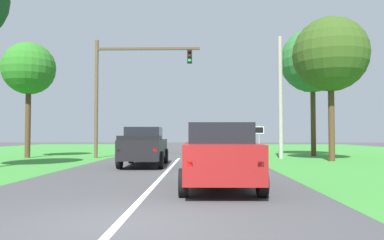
{
  "coord_description": "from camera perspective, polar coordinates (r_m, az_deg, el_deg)",
  "views": [
    {
      "loc": [
        1.45,
        -6.76,
        1.57
      ],
      "look_at": [
        0.89,
        17.21,
        2.5
      ],
      "focal_mm": 35.48,
      "sensor_mm": 36.0,
      "label": 1
    }
  ],
  "objects": [
    {
      "name": "ground_plane",
      "position": [
        17.16,
        -3.54,
        -7.46
      ],
      "size": [
        120.0,
        120.0,
        0.0
      ],
      "primitive_type": "plane",
      "color": "#424244"
    },
    {
      "name": "extra_tree_2",
      "position": [
        24.42,
        20.1,
        9.21
      ],
      "size": [
        4.45,
        4.45,
        8.6
      ],
      "color": "#4C351E",
      "rests_on": "ground_plane"
    },
    {
      "name": "utility_pole_right",
      "position": [
        25.61,
        13.17,
        3.36
      ],
      "size": [
        0.28,
        0.28,
        8.06
      ],
      "primitive_type": "cylinder",
      "color": "#9E998E",
      "rests_on": "ground_plane"
    },
    {
      "name": "keep_moving_sign",
      "position": [
        24.17,
        10.06,
        -2.54
      ],
      "size": [
        0.6,
        0.09,
        2.21
      ],
      "color": "gray",
      "rests_on": "ground_plane"
    },
    {
      "name": "extra_tree_1",
      "position": [
        28.47,
        -23.33,
        7.06
      ],
      "size": [
        3.57,
        3.57,
        7.9
      ],
      "color": "#4C351E",
      "rests_on": "ground_plane"
    },
    {
      "name": "traffic_light",
      "position": [
        26.17,
        -10.38,
        5.86
      ],
      "size": [
        7.14,
        0.4,
        7.99
      ],
      "color": "brown",
      "rests_on": "ground_plane"
    },
    {
      "name": "pickup_truck_lead",
      "position": [
        19.18,
        -7.17,
        -3.9
      ],
      "size": [
        2.23,
        5.47,
        1.94
      ],
      "color": "black",
      "rests_on": "ground_plane"
    },
    {
      "name": "red_suv_near",
      "position": [
        11.12,
        4.1,
        -5.13
      ],
      "size": [
        2.25,
        4.72,
        1.89
      ],
      "color": "maroon",
      "rests_on": "ground_plane"
    },
    {
      "name": "oak_tree_right",
      "position": [
        29.56,
        17.66,
        8.48
      ],
      "size": [
        4.69,
        4.69,
        9.38
      ],
      "color": "#4C351E",
      "rests_on": "ground_plane"
    },
    {
      "name": "lane_centre_stripe",
      "position": [
        6.39,
        -12.35,
        -16.32
      ],
      "size": [
        0.16,
        38.53,
        0.01
      ],
      "primitive_type": "cube",
      "color": "white",
      "rests_on": "ground_plane"
    }
  ]
}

